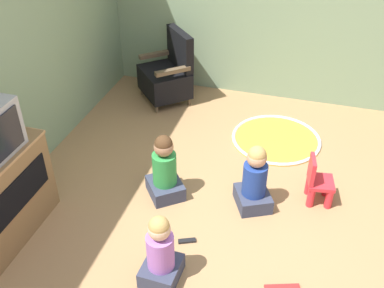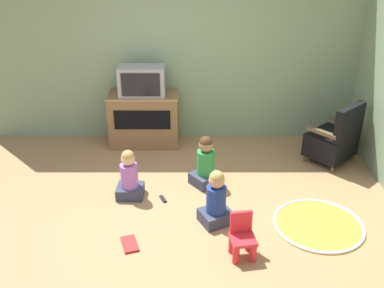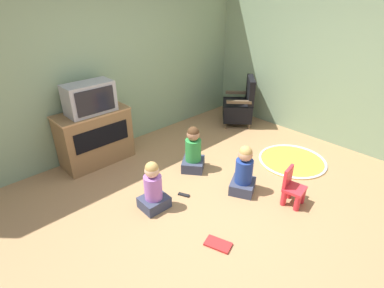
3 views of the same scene
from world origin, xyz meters
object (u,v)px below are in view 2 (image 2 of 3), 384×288
at_px(tv_cabinet, 144,119).
at_px(remote_control, 163,199).
at_px(child_watching_right, 216,201).
at_px(television, 142,81).
at_px(black_armchair, 334,139).
at_px(child_watching_center, 129,177).
at_px(book, 130,244).
at_px(yellow_kid_chair, 242,239).
at_px(child_watching_left, 206,164).

distance_m(tv_cabinet, remote_control, 1.62).
height_order(tv_cabinet, child_watching_right, tv_cabinet).
distance_m(television, remote_control, 1.83).
relative_size(black_armchair, child_watching_center, 1.42).
distance_m(television, child_watching_right, 2.29).
bearing_deg(child_watching_center, book, -81.64).
xyz_separation_m(black_armchair, child_watching_center, (-2.71, -0.88, -0.08)).
xyz_separation_m(television, child_watching_center, (-0.05, -1.41, -0.74)).
height_order(yellow_kid_chair, remote_control, yellow_kid_chair).
height_order(tv_cabinet, yellow_kid_chair, tv_cabinet).
bearing_deg(yellow_kid_chair, child_watching_left, 93.87).
xyz_separation_m(yellow_kid_chair, child_watching_left, (-0.33, 1.38, 0.09)).
bearing_deg(tv_cabinet, television, -90.00).
xyz_separation_m(television, remote_control, (0.36, -1.49, -1.00)).
bearing_deg(black_armchair, child_watching_right, -2.60).
xyz_separation_m(tv_cabinet, book, (0.06, -2.38, -0.40)).
xyz_separation_m(yellow_kid_chair, remote_control, (-0.85, 1.00, -0.18)).
bearing_deg(yellow_kid_chair, television, 106.32).
bearing_deg(book, yellow_kid_chair, -116.31).
xyz_separation_m(yellow_kid_chair, child_watching_center, (-1.26, 1.08, 0.08)).
bearing_deg(child_watching_right, child_watching_center, 126.05).
xyz_separation_m(television, child_watching_right, (0.97, -1.94, -0.72)).
bearing_deg(book, child_watching_left, -52.61).
xyz_separation_m(black_armchair, child_watching_left, (-1.78, -0.58, -0.06)).
bearing_deg(yellow_kid_chair, remote_control, 120.88).
bearing_deg(child_watching_left, tv_cabinet, 89.21).
relative_size(yellow_kid_chair, child_watching_left, 0.71).
bearing_deg(television, child_watching_center, -91.90).
distance_m(black_armchair, remote_control, 2.52).
bearing_deg(remote_control, tv_cabinet, -11.06).
xyz_separation_m(black_armchair, remote_control, (-2.30, -0.96, -0.34)).
distance_m(child_watching_center, remote_control, 0.49).
relative_size(television, black_armchair, 0.74).
bearing_deg(child_watching_left, book, -161.95).
distance_m(child_watching_center, book, 0.97).
distance_m(child_watching_right, book, 1.03).
bearing_deg(book, child_watching_center, -12.28).
height_order(yellow_kid_chair, child_watching_left, child_watching_left).
distance_m(tv_cabinet, child_watching_right, 2.21).
distance_m(tv_cabinet, child_watching_left, 1.46).
bearing_deg(tv_cabinet, child_watching_left, -52.70).
height_order(tv_cabinet, child_watching_center, tv_cabinet).
height_order(black_armchair, remote_control, black_armchair).
bearing_deg(child_watching_right, remote_control, 117.53).
height_order(book, remote_control, book).
bearing_deg(child_watching_left, television, 90.13).
bearing_deg(child_watching_center, child_watching_left, 19.47).
relative_size(tv_cabinet, book, 3.39).
xyz_separation_m(tv_cabinet, yellow_kid_chair, (1.21, -2.53, -0.22)).
bearing_deg(yellow_kid_chair, child_watching_right, 103.49).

